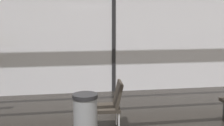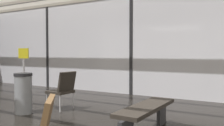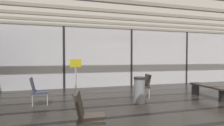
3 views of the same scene
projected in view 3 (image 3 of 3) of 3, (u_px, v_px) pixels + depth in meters
ground_plane at (213, 122)px, 3.75m from camera, size 60.00×60.00×0.00m
glass_curtain_wall at (131, 58)px, 8.74m from camera, size 14.00×0.08×3.04m
window_mullion_0 at (64, 57)px, 7.86m from camera, size 0.10×0.12×3.04m
window_mullion_1 at (131, 58)px, 8.74m from camera, size 0.10×0.12×3.04m
window_mullion_2 at (186, 58)px, 9.61m from camera, size 0.10×0.12×3.04m
ceiling_slats at (167, 11)px, 5.50m from camera, size 13.72×6.72×0.10m
parked_airplane at (98, 53)px, 12.49m from camera, size 10.74×3.85×3.85m
lounge_chair_0 at (144, 84)px, 6.11m from camera, size 0.56×0.52×0.87m
lounge_chair_2 at (87, 113)px, 2.87m from camera, size 0.59×0.56×0.87m
lounge_chair_3 at (37, 89)px, 5.12m from camera, size 0.59×0.55×0.87m
waiting_bench at (208, 88)px, 6.02m from camera, size 0.46×1.70×0.47m
trash_bin at (139, 90)px, 5.32m from camera, size 0.38×0.38×0.86m
info_sign at (76, 78)px, 6.47m from camera, size 0.44×0.32×1.44m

